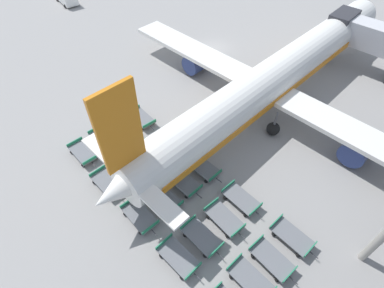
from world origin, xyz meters
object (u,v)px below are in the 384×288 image
object	(u,v)px
baggage_dolly_row_mid_b_col_b	(150,153)
baggage_dolly_row_far_col_d	(241,199)
baggage_dolly_row_mid_a_col_b	(130,166)
baggage_dolly_row_mid_b_col_c	(183,182)
baggage_dolly_row_near_col_a	(83,152)
baggage_dolly_row_mid_a_col_a	(103,139)
baggage_dolly_row_mid_b_col_d	(224,218)
baggage_dolly_row_mid_b_col_e	(272,259)
airplane	(274,79)
baggage_dolly_row_far_col_e	(292,236)
baggage_dolly_row_far_col_b	(171,140)
baggage_dolly_row_near_col_c	(140,216)
baggage_dolly_row_far_col_c	(203,168)
baggage_dolly_row_near_col_b	(107,183)
baggage_dolly_row_mid_a_col_d	(202,237)
baggage_dolly_row_mid_b_col_a	(123,129)
baggage_dolly_row_mid_a_col_c	(164,198)
baggage_dolly_row_near_col_d	(178,257)
baggage_dolly_row_far_col_a	(141,118)
baggage_dolly_row_mid_a_col_e	(251,279)

from	to	relation	value
baggage_dolly_row_mid_b_col_b	baggage_dolly_row_far_col_d	xyz separation A→B (m)	(9.38, 1.30, 0.00)
baggage_dolly_row_mid_a_col_b	baggage_dolly_row_far_col_d	world-z (taller)	same
baggage_dolly_row_mid_b_col_c	baggage_dolly_row_near_col_a	bearing A→B (deg)	-159.79
baggage_dolly_row_mid_a_col_a	baggage_dolly_row_mid_b_col_d	bearing A→B (deg)	2.48
baggage_dolly_row_mid_b_col_e	baggage_dolly_row_mid_b_col_b	bearing A→B (deg)	173.82
airplane	baggage_dolly_row_far_col_e	world-z (taller)	airplane
baggage_dolly_row_far_col_b	baggage_dolly_row_near_col_c	bearing A→B (deg)	-64.21
baggage_dolly_row_mid_a_col_b	baggage_dolly_row_mid_b_col_d	world-z (taller)	same
airplane	baggage_dolly_row_far_col_d	xyz separation A→B (m)	(4.69, -12.45, -3.10)
baggage_dolly_row_near_col_c	baggage_dolly_row_far_col_e	world-z (taller)	same
baggage_dolly_row_far_col_c	baggage_dolly_row_near_col_c	bearing A→B (deg)	-96.74
baggage_dolly_row_near_col_b	baggage_dolly_row_near_col_a	bearing A→B (deg)	170.20
baggage_dolly_row_near_col_b	baggage_dolly_row_near_col_c	xyz separation A→B (m)	(4.49, -0.39, 0.00)
baggage_dolly_row_mid_a_col_b	baggage_dolly_row_mid_a_col_d	bearing A→B (deg)	-7.25
baggage_dolly_row_mid_a_col_d	baggage_dolly_row_far_col_e	xyz separation A→B (m)	(5.20, 4.43, 0.00)
baggage_dolly_row_far_col_b	baggage_dolly_row_mid_b_col_a	bearing A→B (deg)	-158.12
baggage_dolly_row_mid_a_col_b	baggage_dolly_row_mid_a_col_c	distance (m)	4.71
baggage_dolly_row_near_col_d	baggage_dolly_row_mid_b_col_d	size ratio (longest dim) A/B	0.99
baggage_dolly_row_near_col_c	baggage_dolly_row_far_col_a	distance (m)	11.54
baggage_dolly_row_near_col_b	baggage_dolly_row_mid_a_col_a	size ratio (longest dim) A/B	1.00
baggage_dolly_row_mid_a_col_e	baggage_dolly_row_far_col_c	xyz separation A→B (m)	(-8.55, 5.51, 0.00)
baggage_dolly_row_near_col_d	baggage_dolly_row_far_col_e	distance (m)	8.69
baggage_dolly_row_mid_a_col_a	baggage_dolly_row_mid_b_col_a	xyz separation A→B (m)	(0.38, 2.26, 0.00)
baggage_dolly_row_near_col_a	baggage_dolly_row_near_col_b	xyz separation A→B (m)	(4.51, -0.78, 0.00)
baggage_dolly_row_mid_a_col_a	baggage_dolly_row_mid_b_col_c	distance (m)	9.51
baggage_dolly_row_far_col_e	baggage_dolly_row_mid_b_col_d	bearing A→B (deg)	-156.72
baggage_dolly_row_near_col_d	baggage_dolly_row_far_col_c	xyz separation A→B (m)	(-3.74, 7.54, 0.00)
baggage_dolly_row_mid_a_col_c	baggage_dolly_row_mid_b_col_e	size ratio (longest dim) A/B	0.99
baggage_dolly_row_mid_b_col_d	baggage_dolly_row_far_col_c	world-z (taller)	same
airplane	baggage_dolly_row_mid_b_col_d	xyz separation A→B (m)	(4.65, -14.81, -3.10)
baggage_dolly_row_mid_a_col_c	baggage_dolly_row_far_col_a	xyz separation A→B (m)	(-8.59, 5.61, 0.00)
baggage_dolly_row_mid_a_col_d	baggage_dolly_row_far_col_a	size ratio (longest dim) A/B	1.00
baggage_dolly_row_far_col_a	baggage_dolly_row_far_col_b	size ratio (longest dim) A/B	1.01
baggage_dolly_row_far_col_d	baggage_dolly_row_mid_b_col_c	bearing A→B (deg)	-159.51
baggage_dolly_row_near_col_c	baggage_dolly_row_mid_a_col_d	world-z (taller)	same
baggage_dolly_row_mid_a_col_d	baggage_dolly_row_far_col_c	size ratio (longest dim) A/B	1.00
baggage_dolly_row_near_col_a	baggage_dolly_row_mid_b_col_b	bearing A→B (deg)	38.93
baggage_dolly_row_near_col_c	baggage_dolly_row_mid_b_col_d	world-z (taller)	same
baggage_dolly_row_far_col_c	baggage_dolly_row_far_col_d	size ratio (longest dim) A/B	1.00
baggage_dolly_row_near_col_b	baggage_dolly_row_far_col_b	world-z (taller)	same
baggage_dolly_row_near_col_a	baggage_dolly_row_far_col_a	xyz separation A→B (m)	(0.73, 6.88, 0.00)
baggage_dolly_row_near_col_a	baggage_dolly_row_mid_b_col_b	size ratio (longest dim) A/B	1.00
baggage_dolly_row_mid_a_col_d	baggage_dolly_row_far_col_b	world-z (taller)	same
baggage_dolly_row_near_col_d	baggage_dolly_row_mid_a_col_c	distance (m)	5.18
baggage_dolly_row_near_col_c	baggage_dolly_row_far_col_e	distance (m)	11.84
baggage_dolly_row_near_col_b	baggage_dolly_row_mid_b_col_a	size ratio (longest dim) A/B	1.00
baggage_dolly_row_near_col_c	baggage_dolly_row_mid_a_col_e	world-z (taller)	same
baggage_dolly_row_near_col_b	baggage_dolly_row_mid_b_col_c	distance (m)	6.60
baggage_dolly_row_mid_b_col_b	baggage_dolly_row_mid_a_col_b	bearing A→B (deg)	-98.16
baggage_dolly_row_mid_a_col_c	baggage_dolly_row_far_col_e	distance (m)	10.47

